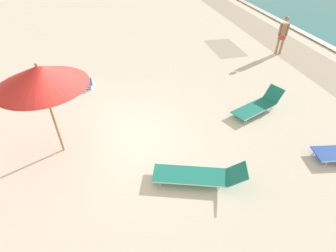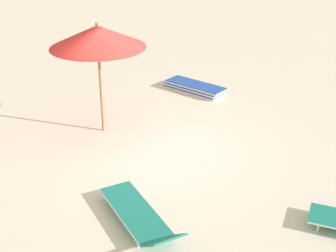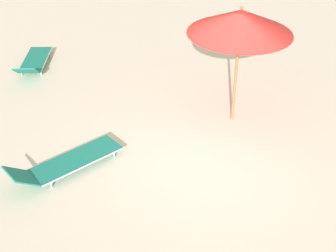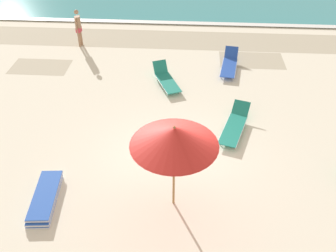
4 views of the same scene
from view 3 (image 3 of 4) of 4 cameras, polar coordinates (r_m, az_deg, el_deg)
The scene contains 4 objects.
ground_plane at distance 9.69m, azimuth 5.02°, elevation -3.42°, with size 60.00×60.00×0.16m.
beach_umbrella at distance 9.69m, azimuth 8.83°, elevation 12.43°, with size 2.16×2.16×2.62m.
sun_lounger_beside_umbrella at distance 13.23m, azimuth -16.07°, elevation 7.52°, with size 1.64×2.05×0.52m.
sun_lounger_near_water_right at distance 9.17m, azimuth -12.34°, elevation -4.35°, with size 1.25×2.33×0.52m.
Camera 3 is at (-3.37, 7.01, 5.71)m, focal length 50.00 mm.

